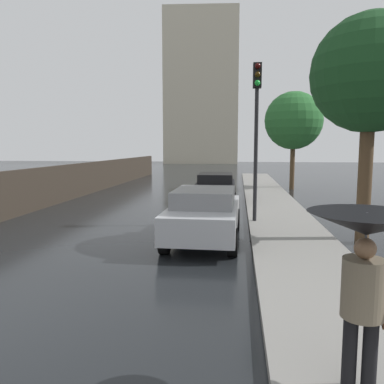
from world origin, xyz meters
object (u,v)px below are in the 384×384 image
(car_black_mid_road, at_px, (216,187))
(car_silver_near_kerb, at_px, (205,213))
(street_tree_near, at_px, (370,75))
(street_tree_mid, at_px, (294,121))
(traffic_light, at_px, (257,114))
(pedestrian_with_umbrella_near, at_px, (366,251))

(car_black_mid_road, bearing_deg, car_silver_near_kerb, -89.80)
(street_tree_near, distance_m, street_tree_mid, 12.88)
(car_silver_near_kerb, distance_m, street_tree_mid, 14.09)
(car_silver_near_kerb, distance_m, traffic_light, 3.84)
(street_tree_mid, bearing_deg, car_black_mid_road, -126.32)
(car_black_mid_road, relative_size, traffic_light, 0.82)
(traffic_light, relative_size, street_tree_mid, 0.87)
(car_black_mid_road, distance_m, street_tree_near, 9.10)
(car_silver_near_kerb, height_order, pedestrian_with_umbrella_near, pedestrian_with_umbrella_near)
(car_black_mid_road, height_order, street_tree_mid, street_tree_mid)
(traffic_light, height_order, street_tree_mid, street_tree_mid)
(car_silver_near_kerb, distance_m, car_black_mid_road, 7.43)
(car_silver_near_kerb, xyz_separation_m, street_tree_near, (4.09, 0.22, 3.53))
(traffic_light, distance_m, street_tree_mid, 11.16)
(traffic_light, height_order, street_tree_near, street_tree_near)
(car_black_mid_road, xyz_separation_m, traffic_light, (1.56, -5.17, 2.83))
(pedestrian_with_umbrella_near, distance_m, traffic_light, 8.86)
(traffic_light, distance_m, street_tree_near, 3.45)
(pedestrian_with_umbrella_near, height_order, street_tree_mid, street_tree_mid)
(car_black_mid_road, bearing_deg, traffic_light, -74.14)
(traffic_light, xyz_separation_m, street_tree_mid, (2.61, 10.84, 0.49))
(car_black_mid_road, height_order, traffic_light, traffic_light)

